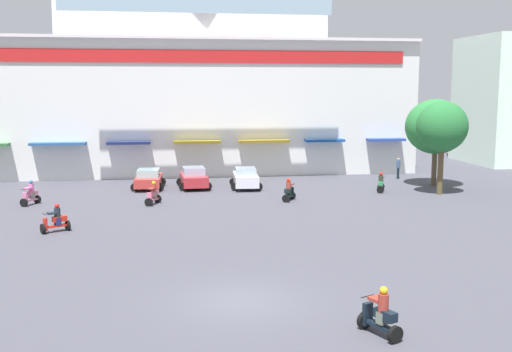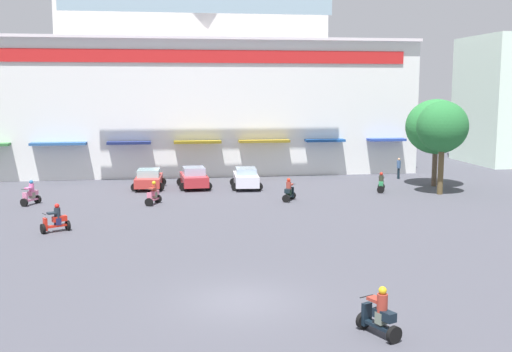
{
  "view_description": "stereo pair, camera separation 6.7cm",
  "coord_description": "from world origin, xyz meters",
  "views": [
    {
      "loc": [
        -2.46,
        -20.38,
        7.37
      ],
      "look_at": [
        2.5,
        13.41,
        2.45
      ],
      "focal_mm": 42.94,
      "sensor_mm": 36.0,
      "label": 1
    },
    {
      "loc": [
        -2.39,
        -20.39,
        7.37
      ],
      "look_at": [
        2.5,
        13.41,
        2.45
      ],
      "focal_mm": 42.94,
      "sensor_mm": 36.0,
      "label": 2
    }
  ],
  "objects": [
    {
      "name": "pedestrian_1",
      "position": [
        16.29,
        27.05,
        0.99
      ],
      "size": [
        0.38,
        0.38,
        1.71
      ],
      "color": "black",
      "rests_on": "ground"
    },
    {
      "name": "scooter_rider_1",
      "position": [
        5.45,
        18.56,
        0.64
      ],
      "size": [
        1.13,
        1.45,
        1.54
      ],
      "color": "black",
      "rests_on": "ground"
    },
    {
      "name": "scooter_rider_2",
      "position": [
        3.76,
        -3.62,
        0.65
      ],
      "size": [
        1.07,
        1.54,
        1.57
      ],
      "color": "black",
      "rests_on": "ground"
    },
    {
      "name": "scooter_rider_4",
      "position": [
        -11.09,
        19.58,
        0.66
      ],
      "size": [
        1.12,
        1.48,
        1.58
      ],
      "color": "black",
      "rests_on": "ground"
    },
    {
      "name": "plaza_tree_3",
      "position": [
        17.56,
        23.07,
        4.5
      ],
      "size": [
        4.53,
        4.64,
        6.57
      ],
      "color": "brown",
      "rests_on": "ground"
    },
    {
      "name": "parked_car_2",
      "position": [
        3.29,
        24.1,
        0.78
      ],
      "size": [
        2.44,
        3.95,
        1.52
      ],
      "color": "silver",
      "rests_on": "ground"
    },
    {
      "name": "parked_car_0",
      "position": [
        -3.84,
        24.97,
        0.73
      ],
      "size": [
        2.55,
        3.94,
        1.44
      ],
      "color": "#BC3631",
      "rests_on": "ground"
    },
    {
      "name": "scooter_rider_0",
      "position": [
        -3.37,
        18.6,
        0.63
      ],
      "size": [
        1.07,
        1.5,
        1.5
      ],
      "color": "black",
      "rests_on": "ground"
    },
    {
      "name": "scooter_rider_5",
      "position": [
        -8.2,
        11.66,
        0.61
      ],
      "size": [
        1.51,
        1.16,
        1.48
      ],
      "color": "black",
      "rests_on": "ground"
    },
    {
      "name": "plaza_tree_1",
      "position": [
        16.42,
        19.58,
        4.7
      ],
      "size": [
        3.59,
        3.1,
        6.5
      ],
      "color": "brown",
      "rests_on": "ground"
    },
    {
      "name": "colonial_building",
      "position": [
        -0.0,
        36.25,
        9.28
      ],
      "size": [
        38.04,
        17.18,
        21.74
      ],
      "color": "white",
      "rests_on": "ground"
    },
    {
      "name": "ground_plane",
      "position": [
        0.0,
        13.0,
        0.0
      ],
      "size": [
        128.0,
        128.0,
        0.0
      ],
      "primitive_type": "plane",
      "color": "#464750"
    },
    {
      "name": "parked_car_1",
      "position": [
        -0.52,
        24.75,
        0.78
      ],
      "size": [
        2.55,
        3.99,
        1.57
      ],
      "color": "#B32B31",
      "rests_on": "ground"
    },
    {
      "name": "scooter_rider_3",
      "position": [
        12.67,
        21.12,
        0.59
      ],
      "size": [
        1.03,
        1.56,
        1.44
      ],
      "color": "black",
      "rests_on": "ground"
    }
  ]
}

